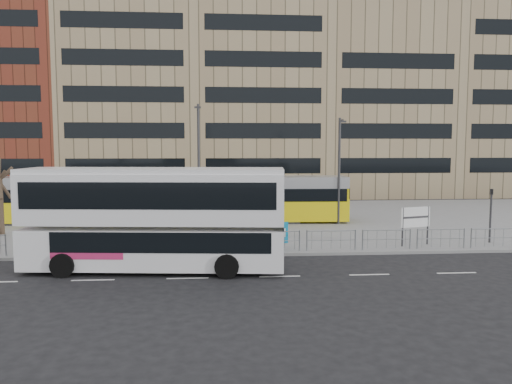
{
  "coord_description": "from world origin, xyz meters",
  "views": [
    {
      "loc": [
        -0.63,
        -25.2,
        5.71
      ],
      "look_at": [
        1.71,
        6.0,
        2.78
      ],
      "focal_mm": 35.0,
      "sensor_mm": 36.0,
      "label": 1
    }
  ],
  "objects": [
    {
      "name": "pedestrian",
      "position": [
        1.99,
        7.6,
        1.01
      ],
      "size": [
        0.43,
        0.64,
        1.72
      ],
      "primitive_type": "imported",
      "rotation": [
        0.0,
        0.0,
        1.6
      ],
      "color": "black",
      "rests_on": "plaza"
    },
    {
      "name": "ad_panel",
      "position": [
        2.72,
        1.2,
        0.99
      ],
      "size": [
        0.76,
        0.23,
        1.44
      ],
      "rotation": [
        0.0,
        0.0,
        0.22
      ],
      "color": "#2D2D30",
      "rests_on": "plaza"
    },
    {
      "name": "tram",
      "position": [
        -5.36,
        11.07,
        1.81
      ],
      "size": [
        28.15,
        3.7,
        3.31
      ],
      "rotation": [
        0.0,
        0.0,
        -0.04
      ],
      "color": "yellow",
      "rests_on": "plaza"
    },
    {
      "name": "traffic_light_west",
      "position": [
        -9.95,
        1.88,
        2.12
      ],
      "size": [
        0.21,
        0.24,
        3.1
      ],
      "rotation": [
        0.0,
        0.0,
        -0.29
      ],
      "color": "#2D2D30",
      "rests_on": "plaza"
    },
    {
      "name": "ground",
      "position": [
        0.0,
        0.0,
        0.0
      ],
      "size": [
        120.0,
        120.0,
        0.0
      ],
      "primitive_type": "plane",
      "color": "black",
      "rests_on": "ground"
    },
    {
      "name": "road_markings",
      "position": [
        1.0,
        -4.0,
        0.01
      ],
      "size": [
        62.0,
        0.12,
        0.01
      ],
      "primitive_type": "cube",
      "color": "white",
      "rests_on": "ground"
    },
    {
      "name": "lamp_post_west",
      "position": [
        -2.03,
        10.07,
        4.74
      ],
      "size": [
        0.45,
        1.04,
        8.44
      ],
      "color": "#2D2D30",
      "rests_on": "plaza"
    },
    {
      "name": "lamp_post_east",
      "position": [
        7.82,
        9.24,
        4.26
      ],
      "size": [
        0.45,
        1.04,
        7.48
      ],
      "color": "#2D2D30",
      "rests_on": "plaza"
    },
    {
      "name": "station_sign",
      "position": [
        10.27,
        1.48,
        1.64
      ],
      "size": [
        1.82,
        0.58,
        2.15
      ],
      "rotation": [
        0.0,
        0.0,
        0.27
      ],
      "color": "#2D2D30",
      "rests_on": "plaza"
    },
    {
      "name": "pedestrian_barrier",
      "position": [
        2.0,
        0.5,
        0.98
      ],
      "size": [
        32.07,
        0.07,
        1.1
      ],
      "color": "gray",
      "rests_on": "plaza"
    },
    {
      "name": "traffic_light_east",
      "position": [
        14.86,
        1.94,
        2.12
      ],
      "size": [
        0.2,
        0.23,
        3.1
      ],
      "rotation": [
        0.0,
        0.0,
        -0.18
      ],
      "color": "#2D2D30",
      "rests_on": "plaza"
    },
    {
      "name": "building_row",
      "position": [
        1.55,
        34.27,
        12.91
      ],
      "size": [
        70.4,
        18.4,
        31.2
      ],
      "color": "brown",
      "rests_on": "ground"
    },
    {
      "name": "kerb",
      "position": [
        0.0,
        0.05,
        0.07
      ],
      "size": [
        64.0,
        0.25,
        0.17
      ],
      "primitive_type": "cube",
      "color": "gray",
      "rests_on": "ground"
    },
    {
      "name": "plaza",
      "position": [
        0.0,
        12.0,
        0.07
      ],
      "size": [
        64.0,
        24.0,
        0.15
      ],
      "primitive_type": "cube",
      "color": "slate",
      "rests_on": "ground"
    },
    {
      "name": "double_decker_bus",
      "position": [
        -3.57,
        -2.48,
        2.53
      ],
      "size": [
        11.92,
        3.87,
        4.68
      ],
      "rotation": [
        0.0,
        0.0,
        -0.1
      ],
      "color": "white",
      "rests_on": "ground"
    }
  ]
}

